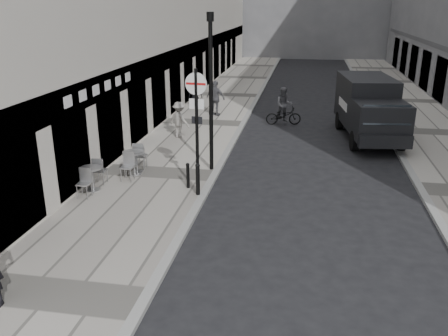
# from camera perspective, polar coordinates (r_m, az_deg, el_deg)

# --- Properties ---
(sidewalk) EXTENTS (4.00, 60.00, 0.12)m
(sidewalk) POSITION_cam_1_polar(r_m,az_deg,el_deg) (24.38, -2.44, 5.42)
(sidewalk) COLOR #A8A297
(sidewalk) RESTS_ON ground
(far_sidewalk) EXTENTS (4.00, 60.00, 0.12)m
(far_sidewalk) POSITION_cam_1_polar(r_m,az_deg,el_deg) (24.57, 23.57, 3.90)
(far_sidewalk) COLOR #A8A297
(far_sidewalk) RESTS_ON ground
(sign_post) EXTENTS (0.68, 0.13, 3.95)m
(sign_post) POSITION_cam_1_polar(r_m,az_deg,el_deg) (14.65, -3.31, 6.34)
(sign_post) COLOR black
(sign_post) RESTS_ON sidewalk
(lamppost) EXTENTS (0.25, 0.25, 5.51)m
(lamppost) POSITION_cam_1_polar(r_m,az_deg,el_deg) (16.69, -1.59, 9.86)
(lamppost) COLOR black
(lamppost) RESTS_ON sidewalk
(bollard_near) EXTENTS (0.11, 0.11, 0.80)m
(bollard_near) POSITION_cam_1_polar(r_m,az_deg,el_deg) (15.62, -4.36, -1.00)
(bollard_near) COLOR black
(bollard_near) RESTS_ON sidewalk
(bollard_far) EXTENTS (0.13, 0.13, 0.98)m
(bollard_far) POSITION_cam_1_polar(r_m,az_deg,el_deg) (15.02, -3.17, -1.46)
(bollard_far) COLOR black
(bollard_far) RESTS_ON sidewalk
(panel_van) EXTENTS (2.78, 5.95, 2.71)m
(panel_van) POSITION_cam_1_polar(r_m,az_deg,el_deg) (22.46, 17.05, 7.20)
(panel_van) COLOR black
(panel_van) RESTS_ON ground
(cyclist) EXTENTS (1.86, 0.92, 1.91)m
(cyclist) POSITION_cam_1_polar(r_m,az_deg,el_deg) (24.33, 7.18, 6.91)
(cyclist) COLOR black
(cyclist) RESTS_ON ground
(pedestrian_a) EXTENTS (1.20, 0.84, 1.88)m
(pedestrian_a) POSITION_cam_1_polar(r_m,az_deg,el_deg) (25.58, -1.02, 8.40)
(pedestrian_a) COLOR #56565B
(pedestrian_a) RESTS_ON sidewalk
(pedestrian_b) EXTENTS (1.22, 1.00, 1.64)m
(pedestrian_b) POSITION_cam_1_polar(r_m,az_deg,el_deg) (21.42, -5.40, 5.79)
(pedestrian_b) COLOR gray
(pedestrian_b) RESTS_ON sidewalk
(pedestrian_c) EXTENTS (0.84, 0.57, 1.65)m
(pedestrian_c) POSITION_cam_1_polar(r_m,az_deg,el_deg) (27.63, -3.49, 8.95)
(pedestrian_c) COLOR black
(pedestrian_c) RESTS_ON sidewalk
(cafe_table_near) EXTENTS (0.77, 1.73, 0.98)m
(cafe_table_near) POSITION_cam_1_polar(r_m,az_deg,el_deg) (17.08, -10.77, 0.86)
(cafe_table_near) COLOR #B6B6B8
(cafe_table_near) RESTS_ON sidewalk
(cafe_table_mid) EXTENTS (0.72, 1.63, 0.93)m
(cafe_table_mid) POSITION_cam_1_polar(r_m,az_deg,el_deg) (15.92, -15.56, -1.02)
(cafe_table_mid) COLOR #A8A8AA
(cafe_table_mid) RESTS_ON sidewalk
(cafe_table_far) EXTENTS (0.64, 1.43, 0.82)m
(cafe_table_far) POSITION_cam_1_polar(r_m,az_deg,el_deg) (17.34, -10.46, 0.86)
(cafe_table_far) COLOR #AAAAAC
(cafe_table_far) RESTS_ON sidewalk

